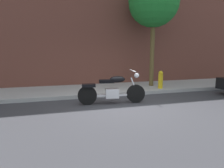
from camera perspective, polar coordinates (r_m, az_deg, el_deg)
name	(u,v)px	position (r m, az deg, el deg)	size (l,w,h in m)	color
ground_plane	(126,107)	(6.60, 3.89, -6.39)	(60.00, 60.00, 0.00)	#38383D
sidewalk	(105,89)	(9.13, -2.01, -1.49)	(23.36, 2.40, 0.14)	#A5A5A5
motorcycle	(112,90)	(6.88, -0.03, -1.69)	(2.27, 0.71, 1.13)	black
street_tree	(154,2)	(9.97, 11.48, 21.36)	(2.25, 2.25, 5.04)	brown
fire_hydrant	(160,81)	(9.18, 13.28, 0.76)	(0.20, 0.20, 0.91)	gold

